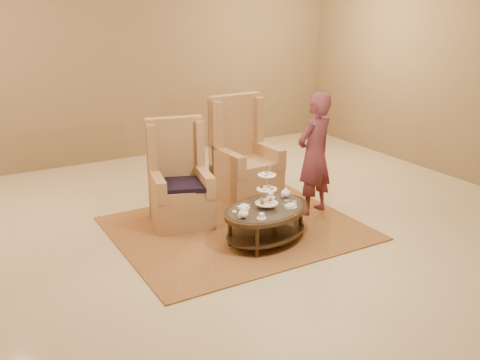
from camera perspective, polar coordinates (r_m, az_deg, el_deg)
ground at (r=6.30m, az=0.95°, el=-6.39°), size 8.00×8.00×0.00m
ceiling at (r=6.30m, az=0.95°, el=-6.39°), size 8.00×8.00×0.02m
wall_back at (r=9.41m, az=-11.77°, el=12.74°), size 8.00×0.04×3.50m
rug at (r=6.59m, az=-0.34°, el=-5.15°), size 2.89×2.41×0.02m
tea_table at (r=6.13m, az=2.82°, el=-3.63°), size 1.32×1.08×0.95m
armchair_left at (r=6.69m, az=-6.47°, el=-0.89°), size 0.83×0.85×1.30m
armchair_right at (r=7.49m, az=0.30°, el=1.70°), size 0.80×0.82×1.43m
person at (r=6.87m, az=7.95°, el=2.69°), size 0.66×0.51×1.59m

